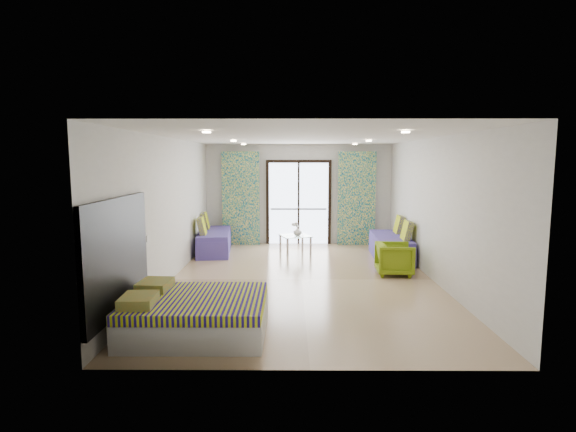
{
  "coord_description": "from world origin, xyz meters",
  "views": [
    {
      "loc": [
        -0.21,
        -8.4,
        2.29
      ],
      "look_at": [
        -0.27,
        0.62,
        1.15
      ],
      "focal_mm": 28.0,
      "sensor_mm": 36.0,
      "label": 1
    }
  ],
  "objects_px": {
    "armchair": "(395,257)",
    "daybed_left": "(214,240)",
    "daybed_right": "(391,246)",
    "bed": "(195,314)",
    "coffee_table": "(295,237)"
  },
  "relations": [
    {
      "from": "coffee_table",
      "to": "armchair",
      "type": "xyz_separation_m",
      "value": [
        1.96,
        -2.07,
        -0.04
      ]
    },
    {
      "from": "daybed_left",
      "to": "coffee_table",
      "type": "height_order",
      "value": "daybed_left"
    },
    {
      "from": "bed",
      "to": "armchair",
      "type": "xyz_separation_m",
      "value": [
        3.33,
        3.08,
        0.09
      ]
    },
    {
      "from": "daybed_left",
      "to": "bed",
      "type": "bearing_deg",
      "value": -88.68
    },
    {
      "from": "daybed_left",
      "to": "daybed_right",
      "type": "bearing_deg",
      "value": -15.45
    },
    {
      "from": "bed",
      "to": "daybed_right",
      "type": "bearing_deg",
      "value": 51.51
    },
    {
      "from": "armchair",
      "to": "daybed_left",
      "type": "bearing_deg",
      "value": 64.1
    },
    {
      "from": "daybed_left",
      "to": "armchair",
      "type": "height_order",
      "value": "daybed_left"
    },
    {
      "from": "bed",
      "to": "coffee_table",
      "type": "xyz_separation_m",
      "value": [
        1.37,
        5.15,
        0.14
      ]
    },
    {
      "from": "daybed_right",
      "to": "armchair",
      "type": "bearing_deg",
      "value": -97.32
    },
    {
      "from": "bed",
      "to": "armchair",
      "type": "distance_m",
      "value": 4.54
    },
    {
      "from": "daybed_right",
      "to": "armchair",
      "type": "xyz_separation_m",
      "value": [
        -0.26,
        -1.44,
        0.05
      ]
    },
    {
      "from": "bed",
      "to": "daybed_left",
      "type": "bearing_deg",
      "value": 96.98
    },
    {
      "from": "daybed_left",
      "to": "coffee_table",
      "type": "relative_size",
      "value": 2.33
    },
    {
      "from": "bed",
      "to": "coffee_table",
      "type": "height_order",
      "value": "coffee_table"
    }
  ]
}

